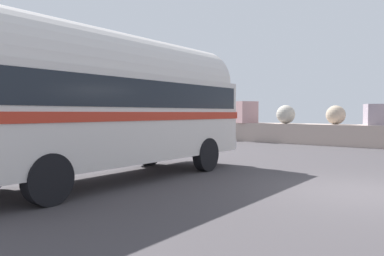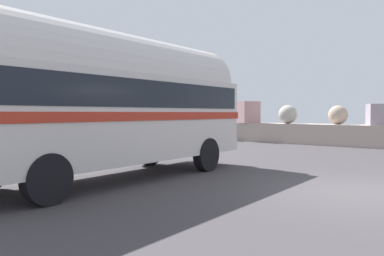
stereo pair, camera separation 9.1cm
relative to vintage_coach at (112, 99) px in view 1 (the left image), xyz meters
The scene contains 2 objects.
ground 6.28m from the vintage_coach, 24.93° to the left, with size 32.00×26.00×0.02m.
vintage_coach is the anchor object (origin of this frame).
Camera 1 is at (2.54, -8.66, 1.71)m, focal length 36.76 mm.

